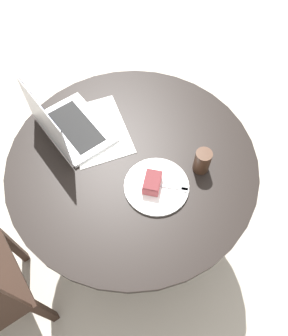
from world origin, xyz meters
The scene contains 8 objects.
ground_plane centered at (0.00, 0.00, 0.00)m, with size 12.00×12.00×0.00m, color #B7AD9E.
dining_table centered at (0.00, 0.00, 0.62)m, with size 1.05×1.05×0.76m.
paper_document centered at (0.18, 0.12, 0.76)m, with size 0.38×0.30×0.00m.
plate centered at (-0.14, -0.07, 0.77)m, with size 0.26×0.26×0.01m.
cake_slice centered at (-0.14, -0.06, 0.80)m, with size 0.11×0.09×0.05m.
fork centered at (-0.16, -0.13, 0.78)m, with size 0.08×0.17×0.00m.
coffee_glass centered at (-0.09, -0.27, 0.82)m, with size 0.07×0.07×0.11m.
laptop centered at (0.19, 0.24, 0.81)m, with size 0.41×0.36×0.26m.
Camera 1 is at (-0.72, 0.09, 1.92)m, focal length 35.00 mm.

